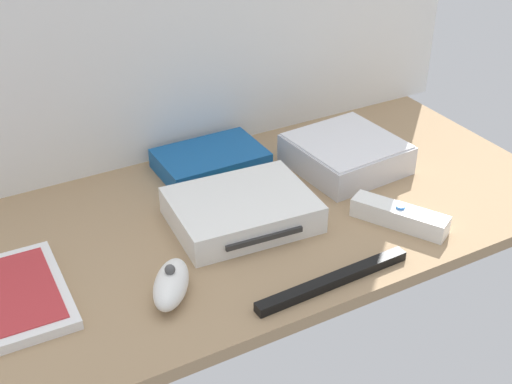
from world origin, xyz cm
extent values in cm
cube|color=#9E7F5B|center=(0.00, 0.00, -1.00)|extent=(100.00, 48.00, 2.00)
cube|color=white|center=(-3.00, -0.90, 2.20)|extent=(22.18, 17.58, 4.40)
cube|color=#2D2D2D|center=(-3.63, -9.08, 2.20)|extent=(12.01, 1.53, 0.80)
cube|color=silver|center=(20.78, 5.50, 2.50)|extent=(18.16, 18.16, 5.00)
cube|color=silver|center=(20.78, 5.50, 5.15)|extent=(17.43, 17.43, 0.30)
cube|color=white|center=(-37.89, -2.73, 0.70)|extent=(14.16, 19.39, 1.40)
cube|color=#B72D33|center=(-37.89, -2.73, 1.48)|extent=(11.63, 16.66, 0.16)
cube|color=#145193|center=(-0.37, 16.19, 1.70)|extent=(18.04, 12.06, 3.40)
cube|color=#19D833|center=(-0.39, 9.99, 1.70)|extent=(8.00, 0.43, 0.60)
cube|color=white|center=(17.59, -13.14, 1.50)|extent=(10.36, 14.68, 3.00)
cylinder|color=#387FDB|center=(17.59, -13.14, 3.20)|extent=(1.40, 1.40, 0.40)
ellipsoid|color=white|center=(-19.30, -11.87, 2.00)|extent=(9.21, 10.76, 4.00)
sphere|color=#4C4C4C|center=(-19.30, -11.87, 4.40)|extent=(1.40, 1.40, 1.40)
cube|color=black|center=(0.72, -20.22, 0.70)|extent=(24.04, 2.52, 1.40)
camera|label=1|loc=(-44.05, -79.35, 59.92)|focal=48.82mm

